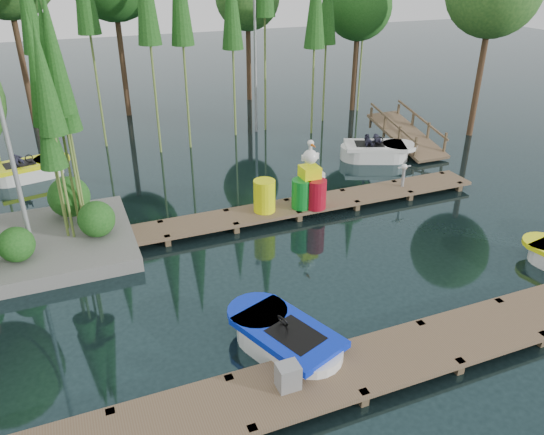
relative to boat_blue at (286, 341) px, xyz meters
name	(u,v)px	position (x,y,z in m)	size (l,w,h in m)	color
ground_plane	(262,266)	(0.74, 3.29, -0.28)	(90.00, 90.00, 0.00)	#192D30
near_dock	(347,371)	(0.74, -1.21, -0.04)	(18.00, 1.50, 0.50)	brown
far_dock	(262,213)	(1.74, 5.79, -0.05)	(15.00, 1.20, 0.50)	brown
lamp_rear	(255,34)	(4.74, 14.29, 3.98)	(0.30, 0.30, 7.25)	gray
ramp	(406,134)	(9.74, 9.80, 0.31)	(1.50, 3.94, 1.49)	brown
boat_blue	(286,341)	(0.00, 0.00, 0.00)	(2.21, 3.11, 0.95)	white
boat_yellow_far	(28,170)	(-4.90, 12.18, 0.02)	(3.01, 1.85, 1.40)	white
boat_white_far	(376,151)	(7.85, 9.11, 0.04)	(3.28, 2.41, 1.42)	white
utility_cabinet	(288,376)	(-0.48, -1.21, 0.27)	(0.41, 0.34, 0.50)	gray
yellow_barrel	(264,196)	(1.81, 5.79, 0.52)	(0.66, 0.66, 1.00)	#F5FF0D
drum_cluster	(311,187)	(3.29, 5.64, 0.64)	(1.22, 1.12, 2.11)	#0D7922
seagull_post	(404,171)	(6.81, 5.79, 0.57)	(0.50, 0.27, 0.80)	gray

